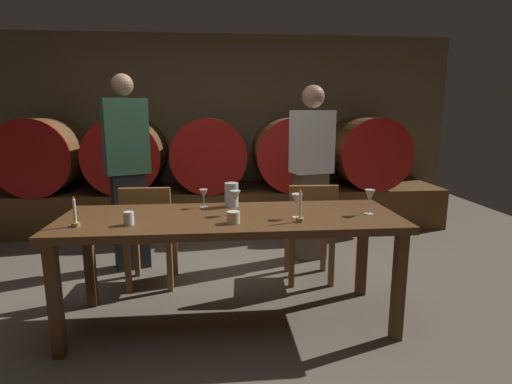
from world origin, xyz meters
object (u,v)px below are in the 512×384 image
object	(u,v)px
wine_barrel_far_left	(46,155)
cup_right	(233,217)
candle_right	(300,212)
dining_table	(231,227)
wine_glass_far_right	(370,197)
pitcher	(232,195)
wine_barrel_right	(288,153)
wine_barrel_left	(129,154)
wine_barrel_center	(209,153)
guest_right	(311,172)
wine_glass_center_right	(297,200)
wine_glass_far_left	(204,195)
wine_glass_center_left	(235,197)
chair_right	(310,228)
guest_left	(128,172)
wine_barrel_far_right	(365,152)
candle_left	(75,218)
cup_left	(129,218)
chair_left	(149,232)

from	to	relation	value
wine_barrel_far_left	cup_right	size ratio (longest dim) A/B	11.13
candle_right	dining_table	bearing A→B (deg)	155.61
wine_glass_far_right	dining_table	bearing A→B (deg)	177.01
pitcher	cup_right	bearing A→B (deg)	-90.59
wine_barrel_right	cup_right	xyz separation A→B (m)	(-0.81, -2.64, -0.13)
wine_barrel_left	candle_right	distance (m)	3.11
wine_barrel_center	dining_table	bearing A→B (deg)	-85.62
wine_barrel_far_left	dining_table	world-z (taller)	wine_barrel_far_left
pitcher	cup_right	distance (m)	0.46
guest_right	wine_glass_center_right	xyz separation A→B (m)	(-0.40, -1.30, 0.01)
wine_barrel_far_left	wine_glass_center_right	bearing A→B (deg)	-44.54
wine_glass_far_left	cup_right	world-z (taller)	wine_glass_far_left
wine_glass_center_right	wine_glass_center_left	bearing A→B (deg)	162.88
wine_barrel_right	wine_glass_center_left	size ratio (longest dim) A/B	5.57
wine_glass_center_left	cup_right	world-z (taller)	wine_glass_center_left
wine_barrel_center	wine_barrel_far_left	bearing A→B (deg)	180.00
chair_right	cup_right	distance (m)	1.11
chair_right	guest_left	bearing A→B (deg)	-14.04
wine_barrel_right	chair_right	size ratio (longest dim) A/B	1.06
wine_glass_center_left	wine_glass_far_right	distance (m)	0.92
wine_barrel_right	guest_right	world-z (taller)	guest_right
wine_barrel_center	wine_barrel_right	distance (m)	1.01
wine_barrel_center	wine_barrel_far_right	distance (m)	2.01
guest_right	wine_glass_far_right	size ratio (longest dim) A/B	10.01
wine_glass_center_left	candle_left	bearing A→B (deg)	-168.25
candle_left	wine_glass_far_left	world-z (taller)	candle_left
wine_barrel_left	guest_right	xyz separation A→B (m)	(2.01, -1.25, -0.06)
wine_barrel_far_right	cup_left	bearing A→B (deg)	-133.19
wine_barrel_far_right	wine_glass_far_right	size ratio (longest dim) A/B	5.42
dining_table	wine_barrel_left	bearing A→B (deg)	115.70
chair_left	wine_barrel_right	bearing A→B (deg)	-128.08
chair_right	candle_right	bearing A→B (deg)	75.26
wine_barrel_right	guest_left	world-z (taller)	guest_left
candle_left	wine_glass_center_right	world-z (taller)	candle_left
chair_left	wine_glass_center_right	bearing A→B (deg)	147.19
candle_right	wine_glass_far_left	xyz separation A→B (m)	(-0.63, 0.45, 0.03)
candle_left	wine_glass_far_right	size ratio (longest dim) A/B	1.14
wine_glass_far_left	wine_glass_far_right	distance (m)	1.18
candle_left	cup_left	world-z (taller)	candle_left
wine_barrel_far_right	wine_glass_far_left	size ratio (longest dim) A/B	6.83
guest_right	cup_left	size ratio (longest dim) A/B	20.27
chair_right	wine_glass_far_right	size ratio (longest dim) A/B	5.13
guest_left	wine_glass_center_right	xyz separation A→B (m)	(1.35, -1.21, -0.02)
candle_right	wine_glass_center_right	distance (m)	0.12
pitcher	wine_glass_far_left	distance (m)	0.21
wine_barrel_left	wine_glass_center_right	world-z (taller)	wine_barrel_left
guest_right	wine_glass_center_left	distance (m)	1.42
wine_barrel_left	guest_left	xyz separation A→B (m)	(0.27, -1.34, -0.03)
guest_right	wine_glass_center_right	size ratio (longest dim) A/B	10.57
pitcher	wine_glass_center_left	size ratio (longest dim) A/B	1.06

